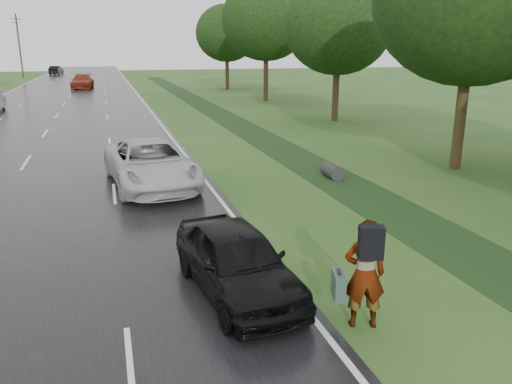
{
  "coord_description": "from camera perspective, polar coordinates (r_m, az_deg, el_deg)",
  "views": [
    {
      "loc": [
        3.46,
        -6.76,
        4.75
      ],
      "look_at": [
        6.87,
        4.64,
        1.3
      ],
      "focal_mm": 35.0,
      "sensor_mm": 36.0,
      "label": 1
    }
  ],
  "objects": [
    {
      "name": "utility_pole_distant",
      "position": [
        92.63,
        -25.43,
        14.94
      ],
      "size": [
        1.6,
        0.26,
        10.0
      ],
      "color": "#372816",
      "rests_on": "ground"
    },
    {
      "name": "tree_east_f",
      "position": [
        60.44,
        -3.38,
        17.66
      ],
      "size": [
        7.2,
        7.2,
        9.62
      ],
      "color": "#372816",
      "rests_on": "ground"
    },
    {
      "name": "tree_east_d",
      "position": [
        47.07,
        1.17,
        19.08
      ],
      "size": [
        8.0,
        8.0,
        10.76
      ],
      "color": "#372816",
      "rests_on": "ground"
    },
    {
      "name": "road",
      "position": [
        52.09,
        -20.72,
        9.92
      ],
      "size": [
        14.0,
        180.0,
        0.04
      ],
      "primitive_type": "cube",
      "color": "black",
      "rests_on": "ground"
    },
    {
      "name": "edge_stripe_east",
      "position": [
        52.08,
        -13.2,
        10.56
      ],
      "size": [
        0.12,
        180.0,
        0.01
      ],
      "primitive_type": "cube",
      "color": "silver",
      "rests_on": "road"
    },
    {
      "name": "white_pickup",
      "position": [
        17.88,
        -11.94,
        3.18
      ],
      "size": [
        3.25,
        6.01,
        1.6
      ],
      "primitive_type": "imported",
      "rotation": [
        0.0,
        0.0,
        0.11
      ],
      "color": "#BBBBBB",
      "rests_on": "road"
    },
    {
      "name": "drainage_ditch",
      "position": [
        27.12,
        0.85,
        6.15
      ],
      "size": [
        2.2,
        120.0,
        0.56
      ],
      "color": "black",
      "rests_on": "ground"
    },
    {
      "name": "pedestrian",
      "position": [
        8.89,
        12.18,
        -8.98
      ],
      "size": [
        0.96,
        0.97,
        1.99
      ],
      "rotation": [
        0.0,
        0.0,
        2.85
      ],
      "color": "#A5998C",
      "rests_on": "ground"
    },
    {
      "name": "far_car_red",
      "position": [
        64.68,
        -19.23,
        11.85
      ],
      "size": [
        2.73,
        5.91,
        1.67
      ],
      "primitive_type": "imported",
      "rotation": [
        0.0,
        0.0,
        -0.07
      ],
      "color": "maroon",
      "rests_on": "road"
    },
    {
      "name": "center_line",
      "position": [
        52.09,
        -20.72,
        9.95
      ],
      "size": [
        0.12,
        180.0,
        0.01
      ],
      "primitive_type": "cube",
      "color": "silver",
      "rests_on": "road"
    },
    {
      "name": "dark_sedan",
      "position": [
        9.89,
        -2.23,
        -7.8
      ],
      "size": [
        2.14,
        4.23,
        1.38
      ],
      "primitive_type": "imported",
      "rotation": [
        0.0,
        0.0,
        0.13
      ],
      "color": "black",
      "rests_on": "road"
    },
    {
      "name": "tree_east_c",
      "position": [
        34.14,
        9.41,
        18.28
      ],
      "size": [
        7.0,
        7.0,
        9.29
      ],
      "color": "#372816",
      "rests_on": "ground"
    },
    {
      "name": "far_car_dark",
      "position": [
        100.02,
        -21.88,
        12.78
      ],
      "size": [
        2.3,
        4.92,
        1.56
      ],
      "primitive_type": "imported",
      "rotation": [
        0.0,
        0.0,
        3.0
      ],
      "color": "black",
      "rests_on": "road"
    }
  ]
}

